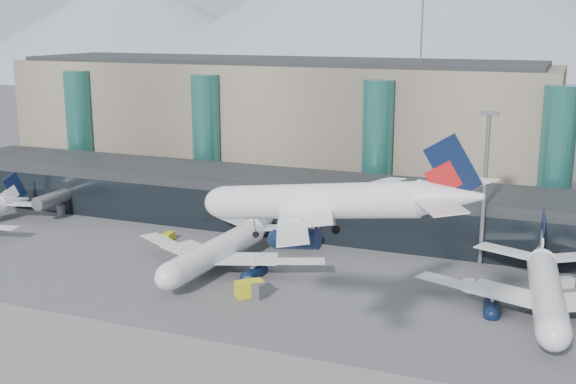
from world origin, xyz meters
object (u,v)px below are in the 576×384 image
(hero_jet, at_px, (344,193))
(veh_c, at_px, (254,288))
(veh_d, at_px, (565,282))
(veh_h, at_px, (249,289))
(jet_parked_mid, at_px, (228,238))
(lightmast_mid, at_px, (485,180))
(jet_parked_right, at_px, (546,276))
(veh_b, at_px, (168,237))
(veh_g, at_px, (470,286))

(hero_jet, relative_size, veh_c, 7.79)
(hero_jet, bearing_deg, veh_d, 67.75)
(veh_c, relative_size, veh_h, 0.99)
(jet_parked_mid, bearing_deg, hero_jet, -134.56)
(jet_parked_mid, bearing_deg, lightmast_mid, -64.52)
(hero_jet, height_order, veh_h, hero_jet)
(lightmast_mid, bearing_deg, veh_d, -23.96)
(jet_parked_right, xyz_separation_m, veh_c, (-39.99, -11.32, -3.50))
(hero_jet, distance_m, veh_c, 38.18)
(lightmast_mid, height_order, hero_jet, hero_jet)
(veh_b, distance_m, veh_d, 68.67)
(veh_h, bearing_deg, jet_parked_mid, 85.58)
(jet_parked_mid, height_order, veh_h, jet_parked_mid)
(jet_parked_right, distance_m, veh_h, 42.31)
(hero_jet, distance_m, jet_parked_mid, 49.94)
(hero_jet, relative_size, veh_h, 7.68)
(veh_c, bearing_deg, jet_parked_right, 33.70)
(jet_parked_right, distance_m, veh_c, 41.70)
(veh_c, distance_m, veh_d, 47.36)
(lightmast_mid, distance_m, jet_parked_right, 21.26)
(lightmast_mid, height_order, veh_b, lightmast_mid)
(lightmast_mid, xyz_separation_m, jet_parked_right, (10.82, -15.47, -9.79))
(veh_c, bearing_deg, lightmast_mid, 60.46)
(jet_parked_mid, bearing_deg, veh_h, -137.37)
(jet_parked_right, bearing_deg, lightmast_mid, 29.04)
(veh_d, bearing_deg, veh_b, 148.27)
(jet_parked_right, xyz_separation_m, veh_h, (-40.52, -11.64, -3.49))
(veh_g, distance_m, veh_h, 33.08)
(veh_b, relative_size, veh_h, 0.63)
(jet_parked_right, xyz_separation_m, veh_b, (-66.11, 7.83, -3.88))
(jet_parked_mid, distance_m, veh_d, 53.39)
(jet_parked_right, bearing_deg, veh_g, 71.56)
(veh_b, bearing_deg, veh_d, -93.34)
(hero_jet, xyz_separation_m, veh_h, (-21.58, 23.18, -21.51))
(jet_parked_mid, height_order, jet_parked_right, jet_parked_right)
(jet_parked_mid, xyz_separation_m, veh_c, (9.87, -11.28, -3.37))
(veh_g, bearing_deg, veh_c, -87.01)
(lightmast_mid, relative_size, hero_jet, 0.81)
(veh_b, relative_size, veh_c, 0.64)
(hero_jet, relative_size, veh_g, 11.58)
(hero_jet, height_order, veh_c, hero_jet)
(hero_jet, distance_m, veh_d, 53.92)
(hero_jet, xyz_separation_m, jet_parked_right, (18.95, 34.82, -18.02))
(lightmast_mid, xyz_separation_m, jet_parked_mid, (-39.04, -15.51, -9.92))
(hero_jet, xyz_separation_m, jet_parked_mid, (-30.90, 34.78, -18.16))
(jet_parked_mid, relative_size, veh_g, 13.46)
(veh_b, distance_m, veh_c, 32.40)
(jet_parked_mid, bearing_deg, veh_b, 67.98)
(hero_jet, bearing_deg, lightmast_mid, 84.41)
(hero_jet, bearing_deg, jet_parked_mid, 135.22)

